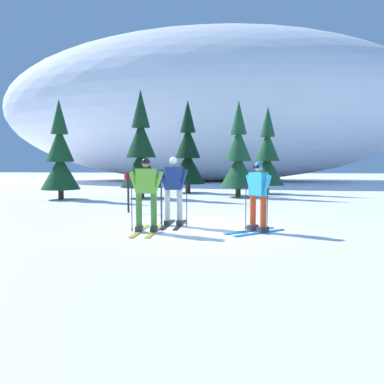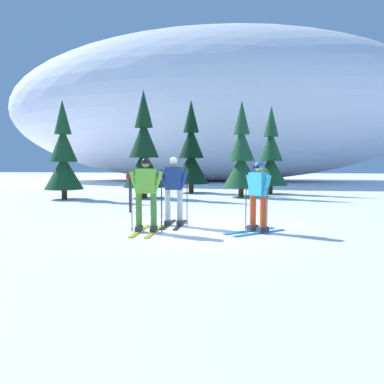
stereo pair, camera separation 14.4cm
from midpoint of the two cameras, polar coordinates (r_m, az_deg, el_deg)
ground_plane at (r=10.03m, az=1.84°, el=-5.28°), size 120.00×120.00×0.00m
skier_lime_jacket at (r=9.32m, az=-7.21°, el=-0.16°), size 0.84×1.80×1.79m
skier_navy_jacket at (r=10.24m, az=-3.17°, el=0.33°), size 0.79×1.68×1.82m
skier_cyan_jacket at (r=9.41m, az=9.26°, el=-0.48°), size 1.49×1.43×1.70m
pine_tree_far_left at (r=18.91m, az=-19.09°, el=4.80°), size 1.78×1.78×4.61m
pine_tree_center_left at (r=18.76m, az=-7.75°, el=5.71°), size 2.00×2.00×5.17m
pine_tree_center at (r=21.97m, az=-0.81°, el=5.58°), size 2.02×2.02×5.23m
pine_tree_center_right at (r=19.26m, az=6.64°, el=5.14°), size 1.83×1.83×4.74m
pine_tree_far_right at (r=21.60m, az=10.86°, el=5.04°), size 1.85×1.85×4.79m
snow_ridge_background at (r=37.73m, az=2.31°, el=12.44°), size 40.74×17.45×14.15m
trail_marker_post at (r=13.21m, az=-9.69°, el=0.33°), size 0.28×0.07×1.36m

